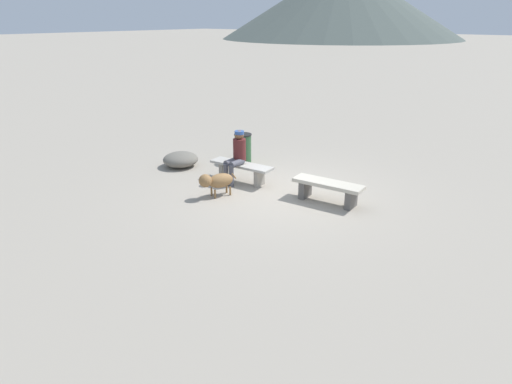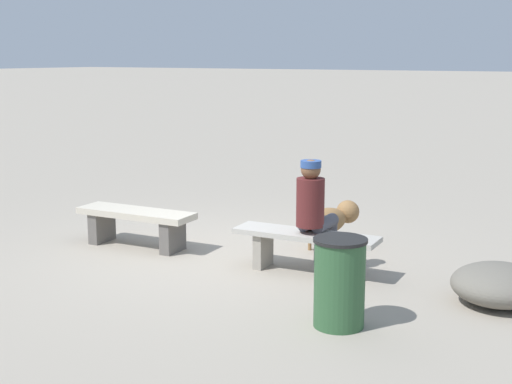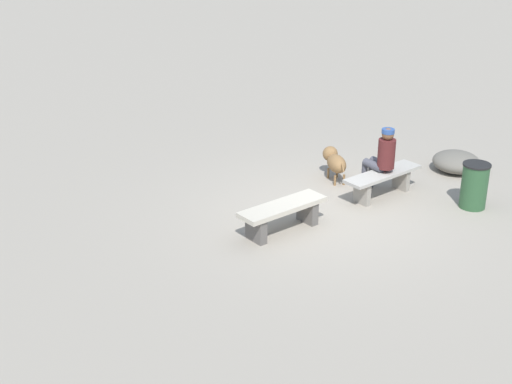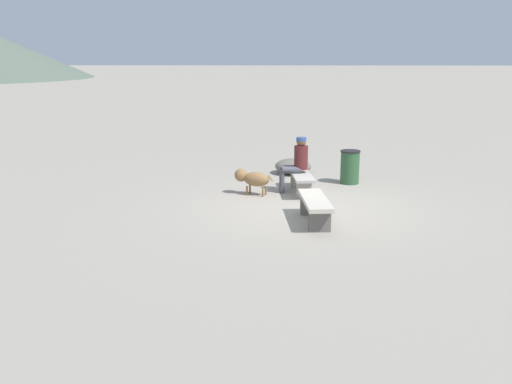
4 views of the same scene
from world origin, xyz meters
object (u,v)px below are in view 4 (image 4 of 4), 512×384
seated_person (297,161)px  dog (252,178)px  boulder (293,166)px  bench_right (301,178)px  bench_left (315,206)px  trash_bin (350,167)px

seated_person → dog: size_ratio=1.45×
seated_person → boulder: size_ratio=1.35×
bench_right → dog: size_ratio=1.89×
bench_left → seated_person: seated_person is taller
bench_right → dog: 1.11m
bench_right → seated_person: seated_person is taller
dog → seated_person: bearing=-145.9°
dog → trash_bin: (1.16, -2.32, 0.03)m
trash_bin → boulder: trash_bin is taller
bench_right → boulder: (2.05, 0.09, -0.14)m
bench_left → dog: (2.12, 1.24, 0.05)m
bench_right → dog: (-0.19, 1.10, 0.04)m
bench_left → boulder: bench_left is taller
dog → trash_bin: trash_bin is taller
bench_left → boulder: size_ratio=1.67×
boulder → bench_right: bearing=-177.5°
dog → trash_bin: 2.60m
seated_person → dog: bearing=102.0°
seated_person → boulder: (2.01, -0.01, -0.53)m
dog → boulder: (2.24, -1.00, -0.18)m
seated_person → bench_left: bearing=-175.6°
trash_bin → dog: bearing=116.6°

